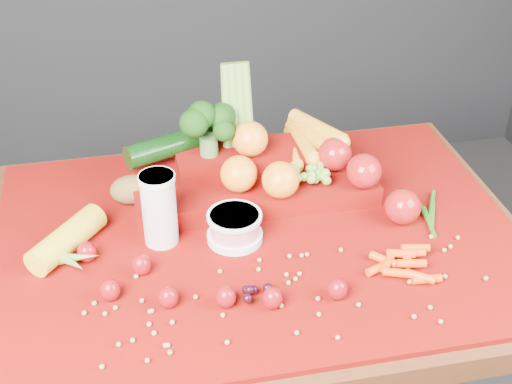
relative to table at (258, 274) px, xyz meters
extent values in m
cube|color=#3B1A0D|center=(0.00, 0.00, 0.07)|extent=(1.10, 0.80, 0.05)
cube|color=#3B1A0D|center=(-0.48, 0.33, -0.31)|extent=(0.06, 0.06, 0.70)
cube|color=#3B1A0D|center=(0.48, 0.33, -0.31)|extent=(0.06, 0.06, 0.70)
cube|color=#670306|center=(0.00, 0.00, 0.10)|extent=(1.05, 0.75, 0.01)
cylinder|color=beige|center=(-0.19, 0.02, 0.18)|extent=(0.07, 0.07, 0.15)
cylinder|color=silver|center=(-0.19, 0.02, 0.26)|extent=(0.07, 0.07, 0.01)
cylinder|color=silver|center=(-0.05, -0.01, 0.11)|extent=(0.11, 0.11, 0.02)
cylinder|color=#CB7888|center=(-0.05, -0.01, 0.15)|extent=(0.10, 0.10, 0.05)
cylinder|color=silver|center=(-0.05, -0.01, 0.16)|extent=(0.11, 0.11, 0.01)
ellipsoid|color=maroon|center=(-0.24, -0.08, 0.13)|extent=(0.04, 0.04, 0.04)
cone|color=#13420B|center=(-0.24, -0.08, 0.15)|extent=(0.03, 0.03, 0.01)
ellipsoid|color=maroon|center=(-0.30, -0.14, 0.13)|extent=(0.04, 0.04, 0.04)
cone|color=#13420B|center=(-0.30, -0.14, 0.15)|extent=(0.03, 0.03, 0.01)
ellipsoid|color=maroon|center=(-0.20, -0.18, 0.13)|extent=(0.04, 0.04, 0.04)
cone|color=#13420B|center=(-0.20, -0.18, 0.15)|extent=(0.03, 0.03, 0.01)
ellipsoid|color=maroon|center=(-0.10, -0.20, 0.13)|extent=(0.04, 0.04, 0.04)
cone|color=#13420B|center=(-0.10, -0.20, 0.15)|extent=(0.03, 0.03, 0.01)
ellipsoid|color=maroon|center=(-0.02, -0.22, 0.13)|extent=(0.04, 0.04, 0.04)
cone|color=#13420B|center=(-0.02, -0.22, 0.15)|extent=(0.03, 0.03, 0.01)
ellipsoid|color=maroon|center=(0.10, -0.22, 0.13)|extent=(0.04, 0.04, 0.04)
cone|color=#13420B|center=(0.10, -0.22, 0.15)|extent=(0.03, 0.03, 0.01)
ellipsoid|color=maroon|center=(-0.18, 0.02, 0.13)|extent=(0.04, 0.04, 0.04)
cone|color=#13420B|center=(-0.18, 0.02, 0.15)|extent=(0.03, 0.03, 0.01)
ellipsoid|color=maroon|center=(-0.34, -0.02, 0.13)|extent=(0.04, 0.04, 0.04)
cone|color=#13420B|center=(-0.34, -0.02, 0.15)|extent=(0.03, 0.03, 0.01)
cylinder|color=yellow|center=(-0.38, 0.02, 0.13)|extent=(0.16, 0.17, 0.06)
ellipsoid|color=brown|center=(-0.24, 0.17, 0.14)|extent=(0.09, 0.07, 0.06)
cube|color=#670306|center=(0.02, 0.15, 0.13)|extent=(0.52, 0.22, 0.04)
cube|color=#670306|center=(0.00, 0.20, 0.17)|extent=(0.28, 0.12, 0.03)
sphere|color=maroon|center=(0.24, 0.06, 0.19)|extent=(0.08, 0.08, 0.08)
sphere|color=maroon|center=(0.30, -0.02, 0.14)|extent=(0.08, 0.08, 0.08)
sphere|color=maroon|center=(0.20, 0.14, 0.19)|extent=(0.08, 0.08, 0.08)
sphere|color=#CE5313|center=(-0.02, 0.10, 0.19)|extent=(0.08, 0.08, 0.08)
sphere|color=#CE5313|center=(0.06, 0.06, 0.19)|extent=(0.08, 0.08, 0.08)
sphere|color=#CE5313|center=(0.02, 0.18, 0.23)|extent=(0.08, 0.08, 0.08)
cylinder|color=orange|center=(0.13, 0.22, 0.17)|extent=(0.06, 0.17, 0.04)
cylinder|color=orange|center=(0.15, 0.22, 0.18)|extent=(0.04, 0.17, 0.04)
cylinder|color=orange|center=(0.17, 0.22, 0.20)|extent=(0.07, 0.17, 0.04)
cylinder|color=orange|center=(0.18, 0.22, 0.21)|extent=(0.10, 0.17, 0.04)
cylinder|color=#3F662D|center=(-0.07, 0.20, 0.21)|extent=(0.04, 0.04, 0.04)
cylinder|color=olive|center=(-0.02, 0.24, 0.26)|extent=(0.03, 0.06, 0.22)
cylinder|color=olive|center=(0.00, 0.24, 0.26)|extent=(0.02, 0.06, 0.22)
cylinder|color=olive|center=(0.01, 0.24, 0.26)|extent=(0.02, 0.06, 0.22)
cylinder|color=olive|center=(0.03, 0.24, 0.26)|extent=(0.03, 0.06, 0.22)
cylinder|color=black|center=(-0.14, 0.24, 0.20)|extent=(0.23, 0.13, 0.05)
camera|label=1|loc=(-0.24, -1.14, 0.98)|focal=50.00mm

